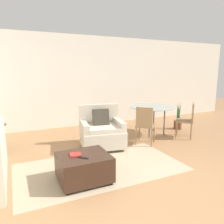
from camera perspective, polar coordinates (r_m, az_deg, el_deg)
ground_plane at (r=3.61m, az=10.71°, el=-17.55°), size 20.00×20.00×0.00m
wall_back at (r=6.80m, az=-8.83°, el=7.87°), size 12.00×0.06×2.75m
area_rug at (r=4.03m, az=-2.98°, el=-14.17°), size 2.90×1.58×0.01m
armchair at (r=4.91m, az=-2.74°, el=-5.13°), size 1.04×0.98×0.93m
ottoman at (r=3.52m, az=-7.36°, el=-13.99°), size 0.78×0.68×0.42m
book_stack at (r=3.45m, az=-9.52°, el=-10.92°), size 0.19×0.18×0.02m
tv_remote_primary at (r=3.33m, az=-7.56°, el=-11.76°), size 0.15×0.14×0.01m
dining_table at (r=5.92m, az=10.44°, el=0.65°), size 1.21×1.21×0.75m
dining_chair_near_left at (r=5.07m, az=8.60°, el=-2.87°), size 0.59×0.59×0.90m
dining_chair_near_right at (r=5.88m, az=19.28°, el=-1.48°), size 0.59×0.59×0.90m
potted_plant_small at (r=6.73m, az=16.84°, el=-2.15°), size 0.23×0.23×0.81m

